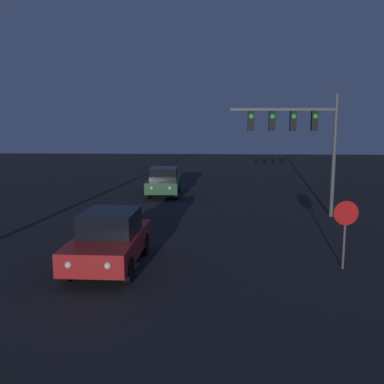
% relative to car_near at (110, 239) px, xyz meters
% --- Properties ---
extents(car_near, '(1.91, 4.25, 1.66)m').
position_rel_car_near_xyz_m(car_near, '(0.00, 0.00, 0.00)').
color(car_near, '#B21E1E').
rests_on(car_near, ground_plane).
extents(car_far, '(2.02, 4.30, 1.66)m').
position_rel_car_near_xyz_m(car_far, '(0.07, 13.00, 0.00)').
color(car_far, '#1E4728').
rests_on(car_far, ground_plane).
extents(traffic_signal_mast, '(4.82, 0.30, 5.56)m').
position_rel_car_near_xyz_m(traffic_signal_mast, '(6.97, 7.44, 3.07)').
color(traffic_signal_mast, '#4C4C51').
rests_on(traffic_signal_mast, ground_plane).
extents(stop_sign, '(0.72, 0.07, 2.05)m').
position_rel_car_near_xyz_m(stop_sign, '(6.96, 0.10, 0.59)').
color(stop_sign, '#4C4C51').
rests_on(stop_sign, ground_plane).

